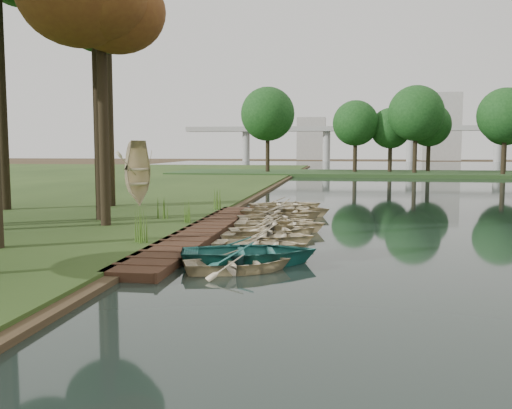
# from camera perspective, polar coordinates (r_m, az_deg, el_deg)

# --- Properties ---
(ground) EXTENTS (300.00, 300.00, 0.00)m
(ground) POSITION_cam_1_polar(r_m,az_deg,el_deg) (21.93, -1.22, -3.25)
(ground) COLOR #3D2F1D
(boardwalk) EXTENTS (1.60, 16.00, 0.30)m
(boardwalk) POSITION_cam_1_polar(r_m,az_deg,el_deg) (22.24, -5.30, -2.76)
(boardwalk) COLOR #392216
(boardwalk) RESTS_ON ground
(peninsula) EXTENTS (50.00, 14.00, 0.45)m
(peninsula) POSITION_cam_1_polar(r_m,az_deg,el_deg) (71.56, 11.99, 3.03)
(peninsula) COLOR #27431D
(peninsula) RESTS_ON ground
(far_trees) EXTENTS (45.60, 5.60, 8.80)m
(far_trees) POSITION_cam_1_polar(r_m,az_deg,el_deg) (71.42, 9.40, 8.05)
(far_trees) COLOR black
(far_trees) RESTS_ON peninsula
(bridge) EXTENTS (95.90, 4.00, 8.60)m
(bridge) POSITION_cam_1_polar(r_m,az_deg,el_deg) (141.67, 12.10, 7.07)
(bridge) COLOR #A5A5A0
(bridge) RESTS_ON ground
(building_a) EXTENTS (10.00, 8.00, 18.00)m
(building_a) POSITION_cam_1_polar(r_m,az_deg,el_deg) (163.58, 17.92, 7.39)
(building_a) COLOR #A5A5A0
(building_a) RESTS_ON ground
(building_b) EXTENTS (8.00, 8.00, 12.00)m
(building_b) POSITION_cam_1_polar(r_m,az_deg,el_deg) (166.60, 5.56, 6.57)
(building_b) COLOR #A5A5A0
(building_b) RESTS_ON ground
(rowboat_0) EXTENTS (3.58, 3.09, 0.62)m
(rowboat_0) POSITION_cam_1_polar(r_m,az_deg,el_deg) (15.57, -1.77, -5.61)
(rowboat_0) COLOR beige
(rowboat_0) RESTS_ON water
(rowboat_1) EXTENTS (4.47, 3.63, 0.82)m
(rowboat_1) POSITION_cam_1_polar(r_m,az_deg,el_deg) (16.54, -0.62, -4.59)
(rowboat_1) COLOR teal
(rowboat_1) RESTS_ON water
(rowboat_2) EXTENTS (3.07, 2.21, 0.63)m
(rowboat_2) POSITION_cam_1_polar(r_m,az_deg,el_deg) (18.41, 0.40, -3.82)
(rowboat_2) COLOR beige
(rowboat_2) RESTS_ON water
(rowboat_3) EXTENTS (3.29, 2.39, 0.67)m
(rowboat_3) POSITION_cam_1_polar(r_m,az_deg,el_deg) (20.01, 1.22, -3.00)
(rowboat_3) COLOR beige
(rowboat_3) RESTS_ON water
(rowboat_4) EXTENTS (3.98, 3.41, 0.69)m
(rowboat_4) POSITION_cam_1_polar(r_m,az_deg,el_deg) (21.39, 1.75, -2.40)
(rowboat_4) COLOR beige
(rowboat_4) RESTS_ON water
(rowboat_5) EXTENTS (3.85, 2.91, 0.75)m
(rowboat_5) POSITION_cam_1_polar(r_m,az_deg,el_deg) (22.78, 2.41, -1.84)
(rowboat_5) COLOR beige
(rowboat_5) RESTS_ON water
(rowboat_6) EXTENTS (3.46, 2.65, 0.67)m
(rowboat_6) POSITION_cam_1_polar(r_m,az_deg,el_deg) (24.12, 2.05, -1.51)
(rowboat_6) COLOR beige
(rowboat_6) RESTS_ON water
(rowboat_7) EXTENTS (3.86, 3.29, 0.68)m
(rowboat_7) POSITION_cam_1_polar(r_m,az_deg,el_deg) (25.42, 1.85, -1.13)
(rowboat_7) COLOR beige
(rowboat_7) RESTS_ON water
(rowboat_8) EXTENTS (4.00, 2.99, 0.79)m
(rowboat_8) POSITION_cam_1_polar(r_m,az_deg,el_deg) (26.95, 2.55, -0.62)
(rowboat_8) COLOR beige
(rowboat_8) RESTS_ON water
(rowboat_9) EXTENTS (4.37, 3.58, 0.79)m
(rowboat_9) POSITION_cam_1_polar(r_m,az_deg,el_deg) (28.39, 3.68, -0.31)
(rowboat_9) COLOR beige
(rowboat_9) RESTS_ON water
(rowboat_10) EXTENTS (4.62, 3.98, 0.81)m
(rowboat_10) POSITION_cam_1_polar(r_m,az_deg,el_deg) (30.23, 3.04, 0.08)
(rowboat_10) COLOR beige
(rowboat_10) RESTS_ON water
(stored_rowboat) EXTENTS (4.26, 3.88, 0.72)m
(stored_rowboat) POSITION_cam_1_polar(r_m,az_deg,el_deg) (30.99, -11.69, 0.49)
(stored_rowboat) COLOR beige
(stored_rowboat) RESTS_ON bank
(tree_2) EXTENTS (4.54, 4.54, 9.92)m
(tree_2) POSITION_cam_1_polar(r_m,az_deg,el_deg) (24.07, -15.27, 17.04)
(tree_2) COLOR black
(tree_2) RESTS_ON bank
(tree_4) EXTENTS (3.92, 3.92, 10.38)m
(tree_4) POSITION_cam_1_polar(r_m,az_deg,el_deg) (26.15, -15.75, 17.59)
(tree_4) COLOR black
(tree_4) RESTS_ON bank
(tree_6) EXTENTS (4.54, 4.54, 12.82)m
(tree_6) POSITION_cam_1_polar(r_m,az_deg,el_deg) (32.35, -14.76, 19.16)
(tree_6) COLOR black
(tree_6) RESTS_ON bank
(reeds_0) EXTENTS (0.60, 0.60, 1.06)m
(reeds_0) POSITION_cam_1_polar(r_m,az_deg,el_deg) (19.11, -11.42, -2.17)
(reeds_0) COLOR #3F661E
(reeds_0) RESTS_ON bank
(reeds_1) EXTENTS (0.60, 0.60, 0.89)m
(reeds_1) POSITION_cam_1_polar(r_m,az_deg,el_deg) (25.40, -9.41, -0.41)
(reeds_1) COLOR #3F661E
(reeds_1) RESTS_ON bank
(reeds_2) EXTENTS (0.60, 0.60, 0.95)m
(reeds_2) POSITION_cam_1_polar(r_m,az_deg,el_deg) (24.01, -6.67, -0.64)
(reeds_2) COLOR #3F661E
(reeds_2) RESTS_ON bank
(reeds_3) EXTENTS (0.60, 0.60, 1.06)m
(reeds_3) POSITION_cam_1_polar(r_m,az_deg,el_deg) (28.93, -4.04, 0.56)
(reeds_3) COLOR #3F661E
(reeds_3) RESTS_ON bank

